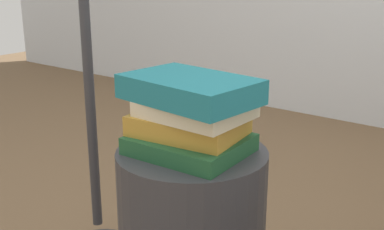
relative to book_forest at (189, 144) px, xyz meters
name	(u,v)px	position (x,y,z in m)	size (l,w,h in m)	color
book_forest	(189,144)	(0.00, 0.00, 0.00)	(0.24, 0.20, 0.04)	#1E512D
book_ochre	(190,124)	(-0.01, 0.01, 0.04)	(0.23, 0.17, 0.04)	#B7842D
book_cream	(196,109)	(0.01, 0.01, 0.08)	(0.22, 0.17, 0.03)	beige
book_teal	(189,89)	(0.00, 0.00, 0.12)	(0.28, 0.19, 0.05)	#1E727F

